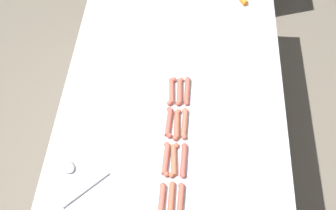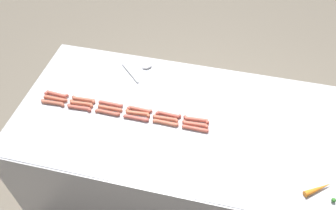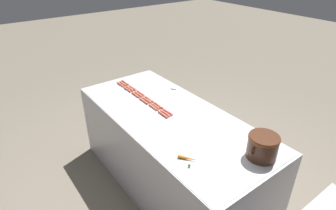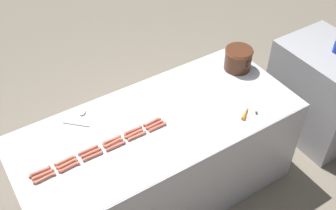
# 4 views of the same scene
# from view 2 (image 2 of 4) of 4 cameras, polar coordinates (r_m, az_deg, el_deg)

# --- Properties ---
(ground_plane) EXTENTS (20.00, 20.00, 0.00)m
(ground_plane) POSITION_cam_2_polar(r_m,az_deg,el_deg) (2.85, 4.53, -14.61)
(ground_plane) COLOR #756B5B
(griddle_counter) EXTENTS (1.01, 2.31, 0.92)m
(griddle_counter) POSITION_cam_2_polar(r_m,az_deg,el_deg) (2.45, 5.17, -9.71)
(griddle_counter) COLOR #BCBCC1
(griddle_counter) RESTS_ON ground_plane
(hot_dog_0) EXTENTS (0.03, 0.16, 0.02)m
(hot_dog_0) POSITION_cam_2_polar(r_m,az_deg,el_deg) (2.32, -17.97, 1.70)
(hot_dog_0) COLOR #C45C4B
(hot_dog_0) RESTS_ON griddle_counter
(hot_dog_1) EXTENTS (0.03, 0.16, 0.02)m
(hot_dog_1) POSITION_cam_2_polar(r_m,az_deg,el_deg) (2.24, -13.79, 0.91)
(hot_dog_1) COLOR #C2654C
(hot_dog_1) RESTS_ON griddle_counter
(hot_dog_2) EXTENTS (0.03, 0.16, 0.02)m
(hot_dog_2) POSITION_cam_2_polar(r_m,az_deg,el_deg) (2.18, -9.47, 0.20)
(hot_dog_2) COLOR #C96150
(hot_dog_2) RESTS_ON griddle_counter
(hot_dog_3) EXTENTS (0.03, 0.16, 0.02)m
(hot_dog_3) POSITION_cam_2_polar(r_m,az_deg,el_deg) (2.13, -4.72, -0.71)
(hot_dog_3) COLOR #CC624F
(hot_dog_3) RESTS_ON griddle_counter
(hot_dog_4) EXTENTS (0.03, 0.16, 0.02)m
(hot_dog_4) POSITION_cam_2_polar(r_m,az_deg,el_deg) (2.09, 0.07, -1.57)
(hot_dog_4) COLOR #C8594B
(hot_dog_4) RESTS_ON griddle_counter
(hot_dog_5) EXTENTS (0.03, 0.16, 0.02)m
(hot_dog_5) POSITION_cam_2_polar(r_m,az_deg,el_deg) (2.07, 4.70, -2.40)
(hot_dog_5) COLOR #C55D4C
(hot_dog_5) RESTS_ON griddle_counter
(hot_dog_6) EXTENTS (0.03, 0.16, 0.02)m
(hot_dog_6) POSITION_cam_2_polar(r_m,az_deg,el_deg) (2.29, -18.13, 1.00)
(hot_dog_6) COLOR #CD654A
(hot_dog_6) RESTS_ON griddle_counter
(hot_dog_7) EXTENTS (0.03, 0.16, 0.02)m
(hot_dog_7) POSITION_cam_2_polar(r_m,az_deg,el_deg) (2.22, -14.15, 0.25)
(hot_dog_7) COLOR #C6674A
(hot_dog_7) RESTS_ON griddle_counter
(hot_dog_8) EXTENTS (0.02, 0.16, 0.02)m
(hot_dog_8) POSITION_cam_2_polar(r_m,az_deg,el_deg) (2.15, -9.57, -0.54)
(hot_dog_8) COLOR #C66348
(hot_dog_8) RESTS_ON griddle_counter
(hot_dog_9) EXTENTS (0.03, 0.16, 0.02)m
(hot_dog_9) POSITION_cam_2_polar(r_m,az_deg,el_deg) (2.11, -5.04, -1.36)
(hot_dog_9) COLOR #C36748
(hot_dog_9) RESTS_ON griddle_counter
(hot_dog_10) EXTENTS (0.03, 0.16, 0.02)m
(hot_dog_10) POSITION_cam_2_polar(r_m,az_deg,el_deg) (2.07, -0.43, -2.24)
(hot_dog_10) COLOR #BF6249
(hot_dog_10) RESTS_ON griddle_counter
(hot_dog_11) EXTENTS (0.03, 0.16, 0.02)m
(hot_dog_11) POSITION_cam_2_polar(r_m,az_deg,el_deg) (2.05, 4.53, -3.18)
(hot_dog_11) COLOR #C55E4A
(hot_dog_11) RESTS_ON griddle_counter
(hot_dog_12) EXTENTS (0.03, 0.16, 0.02)m
(hot_dog_12) POSITION_cam_2_polar(r_m,az_deg,el_deg) (2.27, -18.55, 0.35)
(hot_dog_12) COLOR #C1634B
(hot_dog_12) RESTS_ON griddle_counter
(hot_dog_13) EXTENTS (0.03, 0.16, 0.02)m
(hot_dog_13) POSITION_cam_2_polar(r_m,az_deg,el_deg) (2.20, -14.48, -0.44)
(hot_dog_13) COLOR #CA5C4B
(hot_dog_13) RESTS_ON griddle_counter
(hot_dog_14) EXTENTS (0.03, 0.16, 0.02)m
(hot_dog_14) POSITION_cam_2_polar(r_m,az_deg,el_deg) (2.13, -9.98, -1.23)
(hot_dog_14) COLOR #C15D49
(hot_dog_14) RESTS_ON griddle_counter
(hot_dog_15) EXTENTS (0.03, 0.16, 0.02)m
(hot_dog_15) POSITION_cam_2_polar(r_m,az_deg,el_deg) (2.08, -5.31, -2.18)
(hot_dog_15) COLOR #C4594C
(hot_dog_15) RESTS_ON griddle_counter
(hot_dog_16) EXTENTS (0.03, 0.16, 0.02)m
(hot_dog_16) POSITION_cam_2_polar(r_m,az_deg,el_deg) (2.05, -0.42, -2.97)
(hot_dog_16) COLOR #C7674C
(hot_dog_16) RESTS_ON griddle_counter
(hot_dog_17) EXTENTS (0.03, 0.16, 0.02)m
(hot_dog_17) POSITION_cam_2_polar(r_m,az_deg,el_deg) (2.03, 4.53, -3.94)
(hot_dog_17) COLOR #C85C4A
(hot_dog_17) RESTS_ON griddle_counter
(serving_spoon) EXTENTS (0.22, 0.22, 0.02)m
(serving_spoon) POSITION_cam_2_polar(r_m,az_deg,el_deg) (2.39, -4.42, 6.03)
(serving_spoon) COLOR #B7B7BC
(serving_spoon) RESTS_ON griddle_counter
(carrot) EXTENTS (0.12, 0.16, 0.03)m
(carrot) POSITION_cam_2_polar(r_m,az_deg,el_deg) (1.96, 23.79, -12.65)
(carrot) COLOR orange
(carrot) RESTS_ON griddle_counter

